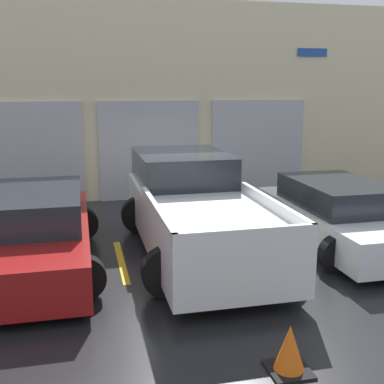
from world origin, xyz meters
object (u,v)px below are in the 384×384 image
Objects in this scene: sedan_side at (36,232)px; traffic_cone at (289,350)px; pickup_truck at (194,209)px; sedan_white at (338,215)px.

sedan_side reaches higher than traffic_cone.
pickup_truck reaches higher than sedan_white.
pickup_truck is at bearing 5.32° from sedan_side.
pickup_truck reaches higher than traffic_cone.
sedan_white is at bearing -0.02° from sedan_side.
sedan_white is (2.87, -0.27, -0.23)m from pickup_truck.
sedan_side is at bearing 179.98° from sedan_white.
pickup_truck is at bearing 91.12° from traffic_cone.
pickup_truck is 4.21m from traffic_cone.
sedan_white is at bearing 54.47° from traffic_cone.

